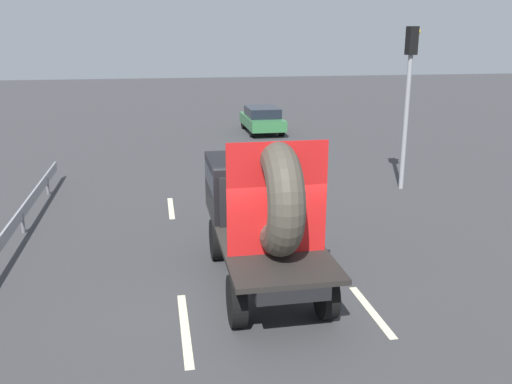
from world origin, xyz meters
name	(u,v)px	position (x,y,z in m)	size (l,w,h in m)	color
ground_plane	(259,294)	(0.00, 0.00, 0.00)	(120.00, 120.00, 0.00)	#38383A
flatbed_truck	(260,202)	(0.22, 0.96, 1.68)	(2.02, 5.16, 3.34)	black
distant_sedan	(262,119)	(3.83, 19.23, 0.75)	(1.83, 4.27, 1.39)	black
traffic_light	(409,85)	(6.43, 7.10, 3.58)	(0.42, 0.36, 5.45)	gray
guardrail	(4,239)	(-5.61, 2.86, 0.53)	(0.10, 15.17, 0.71)	gray
lane_dash_left_near	(185,328)	(-1.59, -1.13, 0.00)	(2.67, 0.16, 0.01)	beige
lane_dash_left_far	(171,208)	(-1.59, 6.24, 0.00)	(2.16, 0.16, 0.01)	beige
lane_dash_right_near	(371,311)	(2.03, -1.14, 0.00)	(2.11, 0.16, 0.01)	beige
lane_dash_right_far	(281,198)	(2.03, 6.71, 0.00)	(2.96, 0.16, 0.01)	beige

